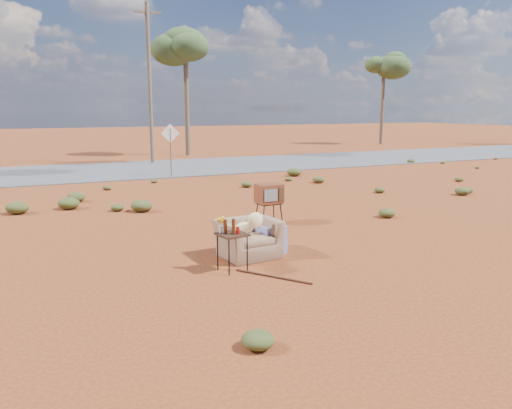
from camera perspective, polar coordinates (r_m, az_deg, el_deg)
name	(u,v)px	position (r m, az deg, el deg)	size (l,w,h in m)	color
ground	(262,256)	(9.71, 0.68, -5.96)	(140.00, 140.00, 0.00)	brown
highway	(122,170)	(23.89, -15.02, 3.83)	(140.00, 7.00, 0.04)	#565659
armchair	(252,233)	(9.67, -0.46, -3.26)	(1.35, 0.94, 0.96)	#836147
tv_unit	(269,194)	(12.37, 1.50, 1.18)	(0.63, 0.52, 0.98)	black
side_table	(230,232)	(8.72, -3.02, -3.16)	(0.55, 0.55, 0.95)	#331D12
rusty_bar	(273,277)	(8.54, 1.96, -8.23)	(0.04, 0.04, 1.44)	#451D12
road_sign	(170,141)	(21.15, -9.76, 7.20)	(0.78, 0.06, 2.19)	brown
eucalyptus_center	(185,46)	(30.94, -8.09, 17.53)	(3.20, 3.20, 7.60)	brown
eucalyptus_right	(384,68)	(41.64, 14.42, 14.90)	(3.20, 3.20, 7.10)	brown
utility_pole_center	(150,82)	(26.60, -12.07, 13.56)	(1.40, 0.20, 8.00)	brown
scrub_patch	(162,211)	(13.45, -10.64, -0.75)	(17.49, 8.07, 0.33)	#484E22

